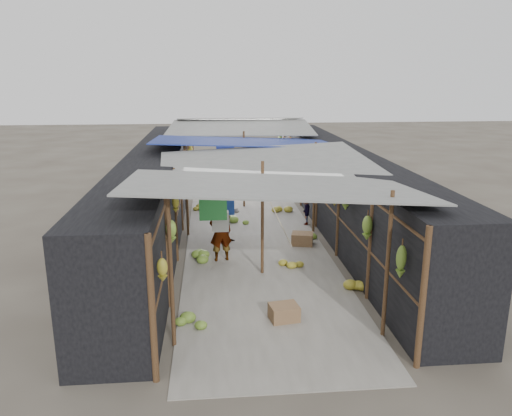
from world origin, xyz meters
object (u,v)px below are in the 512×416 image
object	(u,v)px
shopper_blue	(227,215)
vendor_seated	(306,210)
vendor_elderly	(221,232)
black_basin	(268,194)
crate_near	(284,313)

from	to	relation	value
shopper_blue	vendor_seated	xyz separation A→B (m)	(2.42, 1.41, -0.31)
vendor_elderly	vendor_seated	bearing A→B (deg)	-145.33
vendor_seated	vendor_elderly	bearing A→B (deg)	-37.75
black_basin	shopper_blue	xyz separation A→B (m)	(-1.70, -5.17, 0.69)
vendor_elderly	vendor_seated	distance (m)	3.84
black_basin	vendor_seated	world-z (taller)	vendor_seated
black_basin	vendor_seated	distance (m)	3.84
crate_near	vendor_elderly	world-z (taller)	vendor_elderly
black_basin	vendor_seated	bearing A→B (deg)	-79.09
crate_near	black_basin	size ratio (longest dim) A/B	0.95
black_basin	shopper_blue	size ratio (longest dim) A/B	0.35
crate_near	vendor_elderly	bearing A→B (deg)	99.02
crate_near	vendor_elderly	distance (m)	3.42
crate_near	vendor_elderly	xyz separation A→B (m)	(-1.09, 3.19, 0.59)
black_basin	vendor_elderly	distance (m)	6.85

